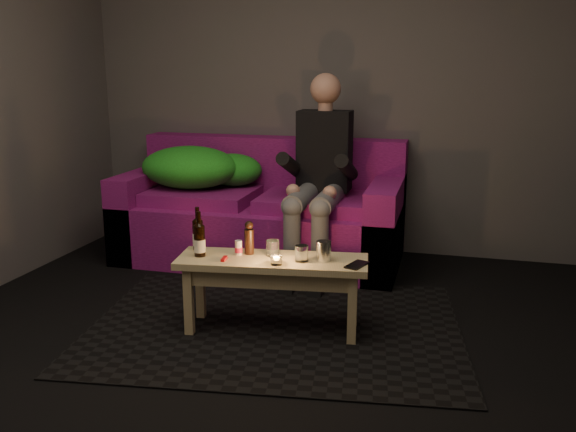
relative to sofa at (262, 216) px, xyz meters
name	(u,v)px	position (x,y,z in m)	size (l,w,h in m)	color
floor	(244,376)	(0.47, -1.82, -0.33)	(4.50, 4.50, 0.00)	black
room	(269,25)	(0.47, -1.35, 1.32)	(4.50, 4.50, 4.50)	silver
rug	(275,326)	(0.46, -1.23, -0.32)	(2.08, 1.51, 0.01)	black
sofa	(262,216)	(0.00, 0.00, 0.00)	(2.10, 0.95, 0.90)	#660D52
green_blanket	(198,168)	(-0.51, -0.01, 0.35)	(0.92, 0.63, 0.32)	#237F17
person	(319,171)	(0.48, -0.17, 0.40)	(0.38, 0.87, 1.40)	black
coffee_table	(272,272)	(0.46, -1.28, 0.02)	(1.07, 0.46, 0.43)	tan
beer_bottle_a	(198,234)	(0.00, -1.23, 0.19)	(0.06, 0.06, 0.25)	black
beer_bottle_b	(200,240)	(0.06, -1.34, 0.19)	(0.06, 0.06, 0.25)	black
salt_shaker	(239,248)	(0.26, -1.27, 0.14)	(0.04, 0.04, 0.08)	silver
pepper_mill	(249,242)	(0.31, -1.24, 0.17)	(0.05, 0.05, 0.14)	black
tumbler_back	(273,248)	(0.45, -1.23, 0.14)	(0.07, 0.07, 0.09)	white
tealight	(276,260)	(0.51, -1.38, 0.12)	(0.06, 0.06, 0.05)	white
tumbler_front	(302,253)	(0.63, -1.29, 0.14)	(0.07, 0.07, 0.09)	white
steel_cup	(324,251)	(0.74, -1.25, 0.15)	(0.08, 0.08, 0.11)	silver
smartphone	(357,265)	(0.93, -1.29, 0.10)	(0.08, 0.15, 0.01)	black
red_lighter	(224,259)	(0.22, -1.38, 0.10)	(0.02, 0.08, 0.01)	red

